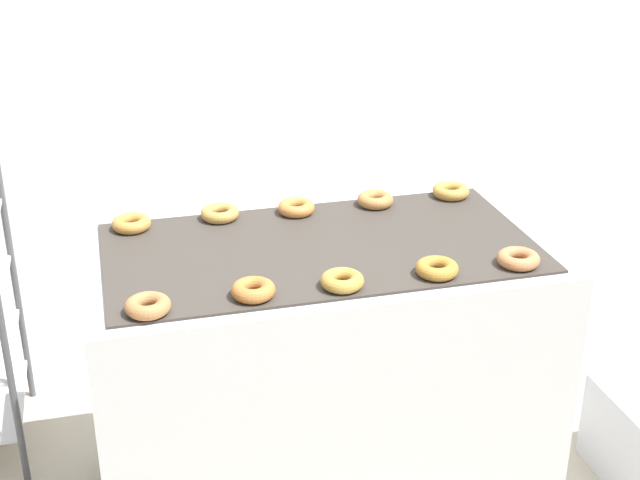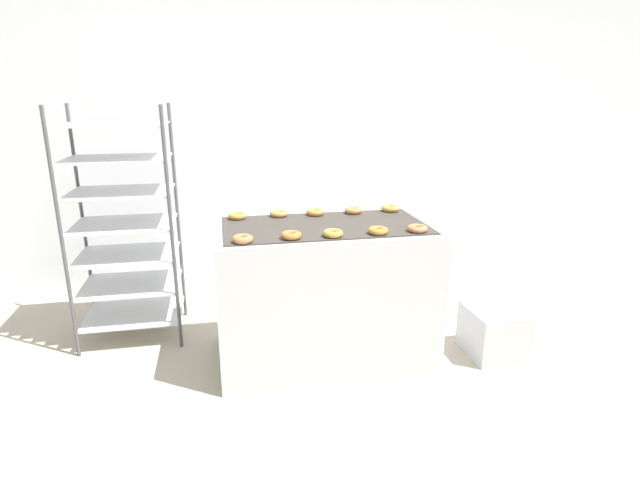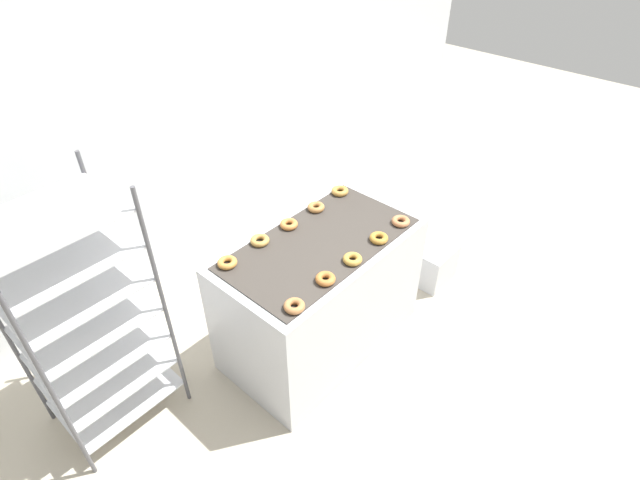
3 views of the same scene
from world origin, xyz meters
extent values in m
plane|color=#B2A893|center=(0.00, 0.00, 0.00)|extent=(14.00, 14.00, 0.00)
cube|color=silver|center=(0.00, 2.12, 1.40)|extent=(8.00, 0.05, 2.80)
cube|color=#B7BABF|center=(0.00, 0.63, 0.45)|extent=(1.37, 0.75, 0.90)
cube|color=#38332D|center=(0.00, 0.63, 0.91)|extent=(1.26, 0.66, 0.01)
cube|color=#262628|center=(0.38, 0.29, 0.63)|extent=(0.12, 0.07, 0.10)
cylinder|color=#4C4C51|center=(-1.63, 0.93, 0.82)|extent=(0.02, 0.02, 1.64)
cylinder|color=#4C4C51|center=(-0.96, 0.93, 0.82)|extent=(0.02, 0.02, 1.64)
cylinder|color=#4C4C51|center=(-1.63, 1.46, 0.82)|extent=(0.02, 0.02, 1.64)
cylinder|color=#4C4C51|center=(-0.96, 1.46, 0.82)|extent=(0.02, 0.02, 1.64)
cube|color=silver|center=(-1.29, 1.20, 0.16)|extent=(0.67, 0.53, 0.01)
cube|color=silver|center=(-1.29, 1.20, 0.39)|extent=(0.67, 0.53, 0.01)
cube|color=silver|center=(-1.29, 1.20, 0.61)|extent=(0.67, 0.53, 0.01)
cube|color=silver|center=(-1.29, 1.20, 0.83)|extent=(0.67, 0.53, 0.01)
cube|color=silver|center=(-1.29, 1.20, 1.06)|extent=(0.67, 0.53, 0.01)
cube|color=silver|center=(-1.29, 1.20, 1.28)|extent=(0.67, 0.53, 0.01)
cube|color=silver|center=(-1.29, 1.20, 1.50)|extent=(0.67, 0.53, 0.01)
cube|color=#B7BABF|center=(1.12, 0.42, 0.16)|extent=(0.35, 0.38, 0.32)
torus|color=#A56B3D|center=(-0.52, 0.34, 0.93)|extent=(0.12, 0.12, 0.04)
torus|color=#AE682F|center=(-0.25, 0.36, 0.93)|extent=(0.12, 0.12, 0.04)
torus|color=#AC8136|center=(-0.01, 0.36, 0.93)|extent=(0.12, 0.12, 0.04)
torus|color=#A7732B|center=(0.26, 0.36, 0.93)|extent=(0.12, 0.12, 0.04)
torus|color=#B06E44|center=(0.51, 0.36, 0.93)|extent=(0.12, 0.12, 0.04)
torus|color=#BB7D37|center=(-0.53, 0.89, 0.93)|extent=(0.12, 0.12, 0.04)
torus|color=#AE813E|center=(-0.25, 0.91, 0.93)|extent=(0.12, 0.12, 0.04)
torus|color=#BB7437|center=(-0.01, 0.89, 0.93)|extent=(0.12, 0.12, 0.04)
torus|color=#A8733C|center=(0.26, 0.89, 0.93)|extent=(0.12, 0.12, 0.04)
torus|color=#B28039|center=(0.53, 0.90, 0.93)|extent=(0.12, 0.12, 0.04)
camera|label=1|loc=(-0.60, -1.68, 2.00)|focal=50.00mm
camera|label=2|loc=(-0.62, -2.33, 1.70)|focal=28.00mm
camera|label=3|loc=(-1.84, -1.02, 2.85)|focal=28.00mm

